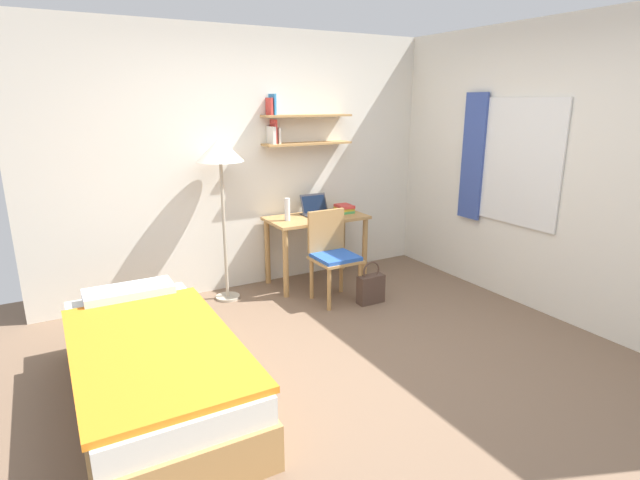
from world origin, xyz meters
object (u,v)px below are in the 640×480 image
(book_stack, at_px, (344,209))
(water_bottle, at_px, (287,209))
(bed, at_px, (153,368))
(desk_chair, at_px, (332,252))
(laptop, at_px, (316,209))
(handbag, at_px, (371,288))
(standing_lamp, at_px, (220,157))
(desk, at_px, (316,229))

(book_stack, bearing_deg, water_bottle, -177.09)
(bed, xyz_separation_m, desk_chair, (1.91, 0.95, 0.24))
(laptop, height_order, water_bottle, water_bottle)
(water_bottle, xyz_separation_m, book_stack, (0.70, 0.04, -0.07))
(desk_chair, relative_size, handbag, 2.07)
(book_stack, bearing_deg, handbag, -102.89)
(bed, distance_m, desk_chair, 2.15)
(bed, bearing_deg, standing_lamp, 55.68)
(desk, distance_m, water_bottle, 0.43)
(bed, xyz_separation_m, standing_lamp, (1.00, 1.47, 1.16))
(desk_chair, bearing_deg, desk, 79.35)
(standing_lamp, distance_m, laptop, 1.22)
(bed, distance_m, laptop, 2.62)
(water_bottle, bearing_deg, handbag, -55.60)
(desk, height_order, water_bottle, water_bottle)
(desk, bearing_deg, laptop, 64.51)
(water_bottle, distance_m, book_stack, 0.71)
(handbag, bearing_deg, standing_lamp, 145.90)
(bed, relative_size, handbag, 4.68)
(standing_lamp, relative_size, handbag, 3.73)
(bed, relative_size, desk_chair, 2.26)
(handbag, bearing_deg, laptop, 98.81)
(water_bottle, height_order, handbag, water_bottle)
(bed, bearing_deg, water_bottle, 40.75)
(desk_chair, bearing_deg, standing_lamp, 150.29)
(standing_lamp, distance_m, book_stack, 1.50)
(book_stack, height_order, handbag, book_stack)
(handbag, bearing_deg, book_stack, 77.11)
(book_stack, relative_size, handbag, 0.51)
(desk_chair, bearing_deg, water_bottle, 117.54)
(desk_chair, distance_m, laptop, 0.67)
(desk, relative_size, handbag, 2.45)
(laptop, height_order, handbag, laptop)
(laptop, bearing_deg, desk_chair, -103.09)
(book_stack, bearing_deg, desk, -176.51)
(desk, relative_size, desk_chair, 1.18)
(desk, xyz_separation_m, water_bottle, (-0.34, -0.01, 0.25))
(desk, bearing_deg, standing_lamp, 178.61)
(bed, height_order, desk_chair, desk_chair)
(desk, relative_size, laptop, 3.39)
(laptop, height_order, book_stack, laptop)
(water_bottle, bearing_deg, desk, 2.31)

